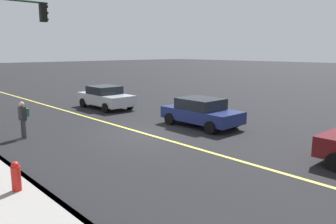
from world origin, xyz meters
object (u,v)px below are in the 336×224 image
at_px(car_silver, 105,97).
at_px(fire_hydrant, 16,179).
at_px(pedestrian_with_backpack, 23,117).
at_px(car_navy, 201,112).

relative_size(car_silver, fire_hydrant, 4.54).
height_order(car_silver, pedestrian_with_backpack, pedestrian_with_backpack).
distance_m(pedestrian_with_backpack, fire_hydrant, 6.31).
relative_size(pedestrian_with_backpack, fire_hydrant, 1.70).
relative_size(car_silver, car_navy, 1.04).
bearing_deg(pedestrian_with_backpack, car_navy, -116.53).
distance_m(car_silver, pedestrian_with_backpack, 7.92).
bearing_deg(car_navy, fire_hydrant, 102.78).
bearing_deg(car_navy, pedestrian_with_backpack, 63.47).
height_order(car_navy, pedestrian_with_backpack, pedestrian_with_backpack).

